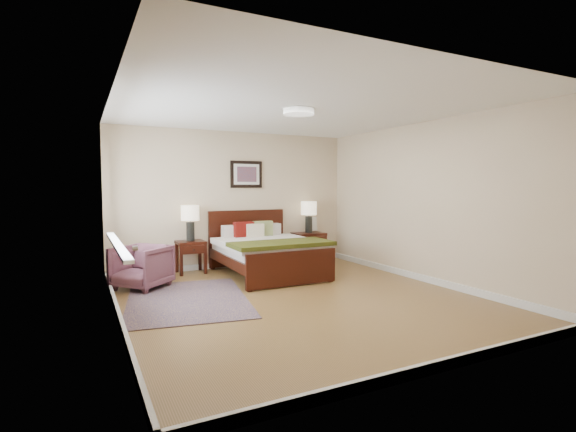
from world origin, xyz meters
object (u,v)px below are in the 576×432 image
Objects in this scene: lamp_right at (309,212)px; rug_persian at (188,299)px; nightstand_left at (191,248)px; lamp_left at (190,217)px; nightstand_right at (309,244)px; bed at (266,247)px; armchair at (142,267)px.

lamp_right is 3.42m from rug_persian.
lamp_left reaches higher than nightstand_left.
nightstand_right reaches higher than nightstand_left.
lamp_right is (0.00, 0.01, 0.64)m from nightstand_right.
lamp_left reaches higher than bed.
armchair is at bearing -140.35° from nightstand_left.
nightstand_left is 1.79m from rug_persian.
nightstand_right is at bearing 0.16° from nightstand_left.
lamp_left is at bearing 84.44° from rug_persian.
nightstand_left is 0.95× the size of nightstand_right.
nightstand_right is 0.97× the size of lamp_left.
lamp_left is at bearing 147.28° from bed.
nightstand_right is 0.84× the size of armchair.
nightstand_right reaches higher than rug_persian.
bed is at bearing -32.72° from lamp_left.
lamp_right is at bearing 60.15° from armchair.
lamp_right is (1.23, 0.71, 0.52)m from bed.
armchair is at bearing -166.60° from lamp_right.
nightstand_right is 3.33m from armchair.
bed is at bearing -149.84° from lamp_right.
lamp_left is 1.36m from armchair.
bed is at bearing -150.31° from nightstand_right.
bed is at bearing 41.73° from rug_persian.
nightstand_left is at bearing -179.84° from nightstand_right.
armchair is (-3.24, -0.76, -0.04)m from nightstand_right.
nightstand_left is 0.26× the size of rug_persian.
lamp_left is 2.34m from lamp_right.
rug_persian is at bearing -105.08° from lamp_left.
lamp_right is at bearing 0.00° from lamp_left.
rug_persian is (-1.57, -0.99, -0.47)m from bed.
lamp_left is at bearing 90.00° from nightstand_left.
lamp_left is at bearing 87.14° from armchair.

